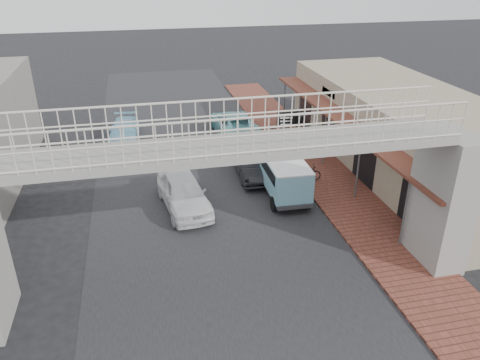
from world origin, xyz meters
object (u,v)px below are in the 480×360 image
angkot_far (124,130)px  motorcycle_near (305,172)px  arrow_sign (300,119)px  street_clock (438,200)px  angkot_van (284,173)px  motorcycle_far (276,136)px  angkot_curb (234,123)px  dark_sedan (252,158)px  white_hatchback (184,192)px

angkot_far → motorcycle_near: 11.94m
arrow_sign → street_clock: bearing=-74.2°
angkot_van → street_clock: size_ratio=1.35×
motorcycle_near → arrow_sign: size_ratio=0.55×
motorcycle_near → street_clock: size_ratio=0.53×
angkot_far → motorcycle_far: (8.82, -3.03, 0.01)m
motorcycle_near → street_clock: street_clock is taller
angkot_far → angkot_van: size_ratio=1.08×
angkot_curb → motorcycle_far: (2.03, -2.49, -0.11)m
angkot_far → motorcycle_far: angkot_far is taller
dark_sedan → motorcycle_near: dark_sedan is taller
street_clock → angkot_curb: bearing=92.3°
angkot_far → angkot_van: bearing=-47.5°
motorcycle_near → motorcycle_far: 5.03m
angkot_far → arrow_sign: bearing=-24.4°
angkot_curb → motorcycle_far: bearing=128.3°
white_hatchback → angkot_curb: size_ratio=0.85×
motorcycle_near → arrow_sign: arrow_sign is taller
street_clock → arrow_sign: size_ratio=1.03×
angkot_curb → angkot_van: angkot_van is taller
dark_sedan → angkot_curb: dark_sedan is taller
street_clock → angkot_van: bearing=108.1°
angkot_far → angkot_van: (7.26, -9.35, 0.59)m
angkot_curb → angkot_van: (0.48, -8.81, 0.46)m
motorcycle_far → street_clock: bearing=176.5°
angkot_curb → street_clock: (4.19, -14.84, 1.75)m
white_hatchback → dark_sedan: size_ratio=0.93×
white_hatchback → street_clock: size_ratio=1.56×
angkot_curb → angkot_far: bearing=-5.5°
dark_sedan → street_clock: bearing=-61.9°
angkot_curb → arrow_sign: size_ratio=1.90×
motorcycle_near → angkot_far: bearing=61.3°
angkot_far → angkot_curb: bearing=0.0°
angkot_curb → angkot_far: (-6.79, 0.54, -0.12)m
dark_sedan → motorcycle_near: (2.36, -1.65, -0.30)m
angkot_van → white_hatchback: bearing=-177.5°
angkot_curb → white_hatchback: bearing=63.7°
white_hatchback → arrow_sign: arrow_sign is taller
arrow_sign → angkot_curb: bearing=126.1°
angkot_van → motorcycle_near: angkot_van is taller
motorcycle_far → arrow_sign: size_ratio=0.63×
dark_sedan → angkot_curb: bearing=88.1°
motorcycle_near → street_clock: bearing=-149.9°
dark_sedan → angkot_curb: size_ratio=0.92×
arrow_sign → white_hatchback: bearing=-141.4°
angkot_curb → motorcycle_near: bearing=104.2°
street_clock → arrow_sign: 10.30m
angkot_curb → motorcycle_near: 7.79m
angkot_curb → street_clock: 15.52m
angkot_far → motorcycle_far: size_ratio=2.41×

